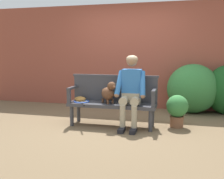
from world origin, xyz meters
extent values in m
plane|color=brown|center=(0.00, 0.00, 0.00)|extent=(40.00, 40.00, 0.00)
cube|color=brown|center=(0.00, 1.89, 1.25)|extent=(8.00, 0.30, 2.50)
ellipsoid|color=#337538|center=(1.48, 1.48, 0.55)|extent=(1.13, 0.93, 1.09)
cube|color=#38383D|center=(0.00, 0.00, 0.40)|extent=(1.61, 0.46, 0.06)
cylinder|color=#38383D|center=(-0.72, -0.17, 0.19)|extent=(0.07, 0.07, 0.37)
cylinder|color=#38383D|center=(0.72, -0.17, 0.19)|extent=(0.07, 0.07, 0.37)
cylinder|color=#38383D|center=(-0.72, 0.17, 0.19)|extent=(0.07, 0.07, 0.37)
cylinder|color=#38383D|center=(0.72, 0.17, 0.19)|extent=(0.07, 0.07, 0.37)
cube|color=#38383D|center=(0.00, 0.20, 0.66)|extent=(1.61, 0.05, 0.46)
cube|color=#38383D|center=(0.00, 0.20, 0.91)|extent=(1.65, 0.06, 0.04)
cube|color=#38383D|center=(-0.76, -0.19, 0.55)|extent=(0.06, 0.06, 0.24)
cube|color=#38383D|center=(-0.76, 0.00, 0.69)|extent=(0.06, 0.46, 0.04)
cube|color=#38383D|center=(0.76, -0.19, 0.55)|extent=(0.06, 0.06, 0.24)
cube|color=#38383D|center=(0.76, 0.00, 0.69)|extent=(0.06, 0.46, 0.04)
cube|color=black|center=(0.25, -0.33, 0.04)|extent=(0.10, 0.24, 0.07)
cylinder|color=tan|center=(0.25, -0.25, 0.26)|extent=(0.10, 0.10, 0.38)
cylinder|color=tan|center=(0.25, -0.10, 0.51)|extent=(0.15, 0.30, 0.15)
cube|color=black|center=(0.45, -0.33, 0.04)|extent=(0.10, 0.24, 0.07)
cylinder|color=tan|center=(0.45, -0.25, 0.26)|extent=(0.10, 0.10, 0.38)
cylinder|color=tan|center=(0.45, -0.10, 0.51)|extent=(0.15, 0.30, 0.15)
cube|color=tan|center=(0.35, 0.05, 0.53)|extent=(0.32, 0.24, 0.20)
cube|color=#2D6BB2|center=(0.35, 0.07, 0.79)|extent=(0.34, 0.22, 0.52)
cylinder|color=#2D6BB2|center=(0.14, -0.04, 0.81)|extent=(0.14, 0.31, 0.44)
sphere|color=#936B4C|center=(0.12, -0.15, 0.61)|extent=(0.09, 0.09, 0.09)
cylinder|color=#2D6BB2|center=(0.56, -0.04, 0.81)|extent=(0.14, 0.31, 0.44)
sphere|color=#936B4C|center=(0.58, -0.15, 0.61)|extent=(0.09, 0.09, 0.09)
sphere|color=#936B4C|center=(0.35, 0.05, 1.20)|extent=(0.20, 0.20, 0.20)
ellipsoid|color=tan|center=(0.35, 0.06, 1.23)|extent=(0.21, 0.21, 0.14)
cylinder|color=brown|center=(-0.05, -0.12, 0.47)|extent=(0.04, 0.04, 0.08)
cylinder|color=brown|center=(0.02, -0.04, 0.47)|extent=(0.04, 0.04, 0.08)
cylinder|color=brown|center=(-0.18, 0.00, 0.47)|extent=(0.04, 0.04, 0.08)
cylinder|color=brown|center=(-0.11, 0.08, 0.47)|extent=(0.04, 0.04, 0.08)
ellipsoid|color=brown|center=(-0.08, -0.02, 0.60)|extent=(0.34, 0.33, 0.23)
sphere|color=brown|center=(0.00, -0.09, 0.62)|extent=(0.13, 0.13, 0.13)
sphere|color=brown|center=(0.02, -0.10, 0.76)|extent=(0.14, 0.14, 0.14)
ellipsoid|color=brown|center=(0.07, -0.15, 0.75)|extent=(0.10, 0.10, 0.05)
ellipsoid|color=brown|center=(-0.03, -0.14, 0.75)|extent=(0.05, 0.05, 0.11)
ellipsoid|color=brown|center=(0.05, -0.05, 0.75)|extent=(0.05, 0.05, 0.11)
sphere|color=brown|center=(-0.18, 0.07, 0.65)|extent=(0.07, 0.07, 0.07)
torus|color=blue|center=(-0.58, -0.04, 0.44)|extent=(0.39, 0.39, 0.02)
cylinder|color=silver|center=(-0.58, -0.04, 0.43)|extent=(0.25, 0.25, 0.00)
cube|color=blue|center=(-0.50, -0.18, 0.44)|extent=(0.06, 0.08, 0.02)
cylinder|color=black|center=(-0.44, -0.31, 0.44)|extent=(0.12, 0.21, 0.03)
ellipsoid|color=#9E6B2D|center=(-0.63, 0.03, 0.48)|extent=(0.23, 0.18, 0.09)
cylinder|color=brown|center=(1.16, 0.22, 0.10)|extent=(0.24, 0.24, 0.19)
torus|color=brown|center=(1.16, 0.22, 0.19)|extent=(0.26, 0.26, 0.02)
ellipsoid|color=#337538|center=(1.16, 0.22, 0.39)|extent=(0.39, 0.39, 0.40)
camera|label=1|loc=(1.16, -4.57, 1.36)|focal=42.09mm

